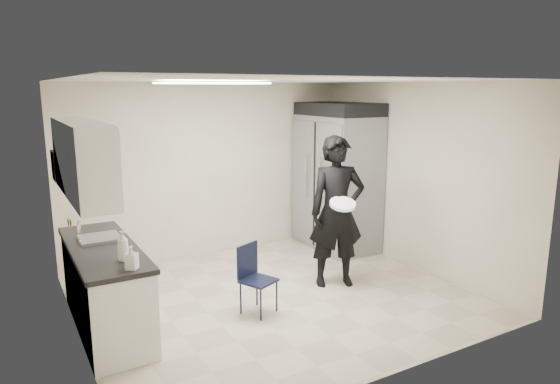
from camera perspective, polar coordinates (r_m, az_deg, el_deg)
floor at (r=6.26m, az=-0.48°, el=-11.88°), size 4.50×4.50×0.00m
ceiling at (r=5.74m, az=-0.52°, el=12.65°), size 4.50×4.50×0.00m
back_wall at (r=7.64m, az=-7.86°, el=2.53°), size 4.50×0.00×4.50m
left_wall at (r=5.18m, az=-22.80°, el=-2.69°), size 0.00×4.00×4.00m
right_wall at (r=7.21m, az=15.29°, el=1.68°), size 0.00×4.00×4.00m
ceiling_panel at (r=5.84m, az=-7.76°, el=12.24°), size 1.20×0.60×0.02m
lower_counter at (r=5.67m, az=-19.31°, el=-10.46°), size 0.60×1.90×0.86m
countertop at (r=5.52m, az=-19.62°, el=-6.08°), size 0.64×1.95×0.05m
sink at (r=5.76m, az=-19.87°, el=-5.50°), size 0.42×0.40×0.14m
faucet at (r=5.69m, az=-21.96°, el=-4.29°), size 0.02×0.02×0.24m
upper_cabinets at (r=5.30m, az=-21.65°, el=3.50°), size 0.35×1.80×0.75m
towel_dispenser at (r=6.45m, az=-23.59°, el=2.84°), size 0.22×0.30×0.35m
notice_sticker_left at (r=5.30m, az=-22.80°, el=-3.29°), size 0.00×0.12×0.07m
notice_sticker_right at (r=5.50m, az=-23.04°, el=-3.21°), size 0.00×0.12×0.07m
commercial_fridge at (r=7.94m, az=6.54°, el=1.07°), size 0.80×1.35×2.10m
fridge_compressor at (r=7.81m, az=6.74°, el=9.39°), size 0.80×1.35×0.20m
folding_chair at (r=5.71m, az=-2.46°, el=-10.10°), size 0.45×0.45×0.77m
man_tuxedo at (r=6.39m, az=6.51°, el=-2.27°), size 0.83×0.69×1.94m
bucket_lid at (r=6.12m, az=7.17°, el=-1.36°), size 0.41×0.41×0.04m
soap_bottle_a at (r=4.96m, az=-17.52°, el=-5.89°), size 0.16×0.16×0.29m
soap_bottle_b at (r=4.72m, az=-16.60°, el=-7.19°), size 0.14×0.14×0.22m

